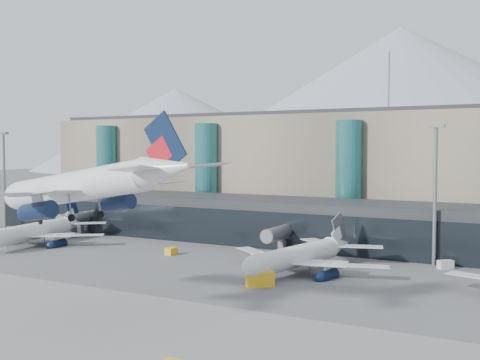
# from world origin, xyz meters

# --- Properties ---
(ground) EXTENTS (900.00, 900.00, 0.00)m
(ground) POSITION_xyz_m (0.00, 0.00, 0.00)
(ground) COLOR #515154
(ground) RESTS_ON ground
(runway_strip) EXTENTS (400.00, 40.00, 0.04)m
(runway_strip) POSITION_xyz_m (0.00, -15.00, 0.02)
(runway_strip) COLOR slate
(runway_strip) RESTS_ON ground
(runway_markings) EXTENTS (128.00, 1.00, 0.02)m
(runway_markings) POSITION_xyz_m (-0.00, -15.00, 0.05)
(runway_markings) COLOR gold
(runway_markings) RESTS_ON ground
(concourse) EXTENTS (170.00, 27.00, 10.00)m
(concourse) POSITION_xyz_m (-0.02, 57.73, 4.97)
(concourse) COLOR black
(concourse) RESTS_ON ground
(terminal_main) EXTENTS (130.00, 30.00, 31.00)m
(terminal_main) POSITION_xyz_m (-25.00, 90.00, 15.44)
(terminal_main) COLOR gray
(terminal_main) RESTS_ON ground
(teal_towers) EXTENTS (116.40, 19.40, 46.00)m
(teal_towers) POSITION_xyz_m (-14.99, 74.01, 14.01)
(teal_towers) COLOR #26696A
(teal_towers) RESTS_ON ground
(lightmast_left) EXTENTS (3.00, 1.20, 25.60)m
(lightmast_left) POSITION_xyz_m (-80.00, 45.00, 14.42)
(lightmast_left) COLOR slate
(lightmast_left) RESTS_ON ground
(lightmast_mid) EXTENTS (3.00, 1.20, 25.60)m
(lightmast_mid) POSITION_xyz_m (30.00, 48.00, 14.42)
(lightmast_mid) COLOR slate
(lightmast_mid) RESTS_ON ground
(hero_jet) EXTENTS (33.88, 34.19, 11.06)m
(hero_jet) POSITION_xyz_m (0.20, -7.75, 17.85)
(hero_jet) COLOR silver
(hero_jet) RESTS_ON ground
(jet_parked_left) EXTENTS (32.65, 32.95, 10.65)m
(jet_parked_left) POSITION_xyz_m (-52.38, 32.32, 4.03)
(jet_parked_left) COLOR silver
(jet_parked_left) RESTS_ON ground
(jet_parked_mid) EXTENTS (32.23, 32.67, 10.54)m
(jet_parked_mid) POSITION_xyz_m (11.51, 32.31, 3.99)
(jet_parked_mid) COLOR silver
(jet_parked_mid) RESTS_ON ground
(veh_b) EXTENTS (1.59, 2.53, 1.44)m
(veh_b) POSITION_xyz_m (-18.30, 34.10, 0.72)
(veh_b) COLOR gold
(veh_b) RESTS_ON ground
(veh_d) EXTENTS (2.90, 2.86, 1.52)m
(veh_d) POSITION_xyz_m (32.39, 46.00, 0.76)
(veh_d) COLOR beige
(veh_d) RESTS_ON ground
(veh_f) EXTENTS (1.88, 3.19, 1.71)m
(veh_f) POSITION_xyz_m (-61.72, 36.65, 0.86)
(veh_f) COLOR #45454A
(veh_f) RESTS_ON ground
(veh_g) EXTENTS (2.66, 2.99, 1.51)m
(veh_g) POSITION_xyz_m (7.70, 37.26, 0.75)
(veh_g) COLOR beige
(veh_g) RESTS_ON ground
(veh_h) EXTENTS (4.67, 4.38, 2.33)m
(veh_h) POSITION_xyz_m (9.82, 18.00, 1.16)
(veh_h) COLOR gold
(veh_h) RESTS_ON ground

